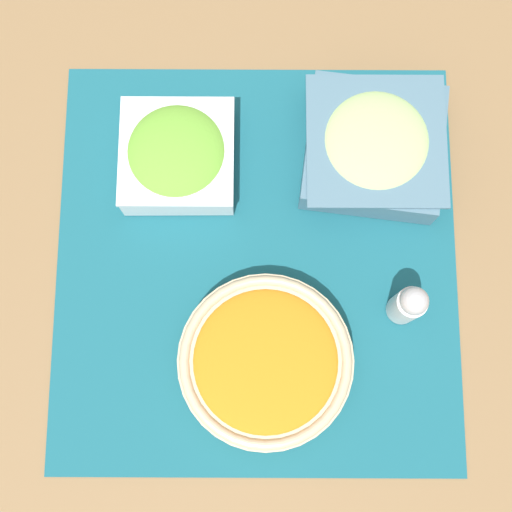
# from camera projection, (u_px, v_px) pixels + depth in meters

# --- Properties ---
(ground_plane) EXTENTS (3.00, 3.00, 0.00)m
(ground_plane) POSITION_uv_depth(u_px,v_px,m) (256.00, 262.00, 0.78)
(ground_plane) COLOR olive
(placemat) EXTENTS (0.45, 0.44, 0.00)m
(placemat) POSITION_uv_depth(u_px,v_px,m) (256.00, 262.00, 0.78)
(placemat) COLOR #195B6B
(placemat) RESTS_ON ground_plane
(carrot_bowl) EXTENTS (0.18, 0.18, 0.04)m
(carrot_bowl) POSITION_uv_depth(u_px,v_px,m) (265.00, 362.00, 0.73)
(carrot_bowl) COLOR #C6B28E
(carrot_bowl) RESTS_ON placemat
(lettuce_bowl) EXTENTS (0.12, 0.12, 0.05)m
(lettuce_bowl) POSITION_uv_depth(u_px,v_px,m) (177.00, 155.00, 0.77)
(lettuce_bowl) COLOR white
(lettuce_bowl) RESTS_ON placemat
(cucumber_bowl) EXTENTS (0.16, 0.16, 0.06)m
(cucumber_bowl) POSITION_uv_depth(u_px,v_px,m) (374.00, 146.00, 0.77)
(cucumber_bowl) COLOR slate
(cucumber_bowl) RESTS_ON placemat
(pepper_shaker) EXTENTS (0.03, 0.03, 0.08)m
(pepper_shaker) POSITION_uv_depth(u_px,v_px,m) (408.00, 305.00, 0.73)
(pepper_shaker) COLOR silver
(pepper_shaker) RESTS_ON placemat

